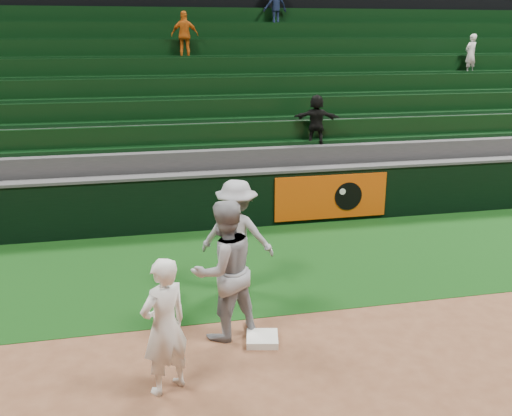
{
  "coord_description": "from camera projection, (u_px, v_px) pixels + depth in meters",
  "views": [
    {
      "loc": [
        -1.26,
        -6.61,
        4.09
      ],
      "look_at": [
        0.69,
        2.3,
        1.3
      ],
      "focal_mm": 40.0,
      "sensor_mm": 36.0,
      "label": 1
    }
  ],
  "objects": [
    {
      "name": "first_base",
      "position": [
        262.0,
        339.0,
        7.89
      ],
      "size": [
        0.51,
        0.51,
        0.1
      ],
      "primitive_type": "cube",
      "rotation": [
        0.0,
        0.0,
        -0.21
      ],
      "color": "white",
      "rests_on": "ground"
    },
    {
      "name": "ground",
      "position": [
        243.0,
        353.0,
        7.63
      ],
      "size": [
        70.0,
        70.0,
        0.0
      ],
      "primitive_type": "plane",
      "color": "brown",
      "rests_on": "ground"
    },
    {
      "name": "stadium_seating",
      "position": [
        179.0,
        126.0,
        15.51
      ],
      "size": [
        36.0,
        5.95,
        5.52
      ],
      "color": "#333336",
      "rests_on": "ground"
    },
    {
      "name": "base_coach",
      "position": [
        237.0,
        235.0,
        9.32
      ],
      "size": [
        1.37,
        1.1,
        1.86
      ],
      "primitive_type": "imported",
      "rotation": [
        0.0,
        0.0,
        2.75
      ],
      "color": "#9A9EA7",
      "rests_on": "foul_grass"
    },
    {
      "name": "first_baseman",
      "position": [
        164.0,
        326.0,
        6.6
      ],
      "size": [
        0.74,
        0.67,
        1.69
      ],
      "primitive_type": "imported",
      "rotation": [
        0.0,
        0.0,
        3.69
      ],
      "color": "white",
      "rests_on": "ground"
    },
    {
      "name": "baserunner",
      "position": [
        224.0,
        270.0,
        7.8
      ],
      "size": [
        1.17,
        1.05,
        1.99
      ],
      "primitive_type": "imported",
      "rotation": [
        0.0,
        0.0,
        3.51
      ],
      "color": "#9A9CA4",
      "rests_on": "ground"
    },
    {
      "name": "field_wall",
      "position": [
        198.0,
        201.0,
        12.31
      ],
      "size": [
        36.0,
        0.45,
        1.25
      ],
      "color": "black",
      "rests_on": "ground"
    },
    {
      "name": "foul_grass",
      "position": [
        211.0,
        267.0,
        10.43
      ],
      "size": [
        36.0,
        4.2,
        0.01
      ],
      "primitive_type": "cube",
      "color": "black",
      "rests_on": "ground"
    }
  ]
}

